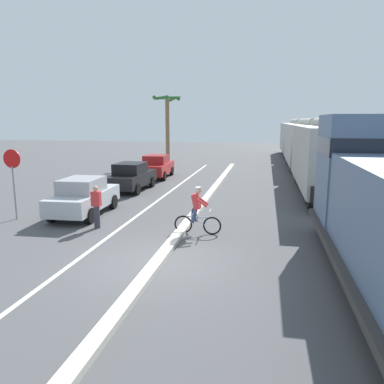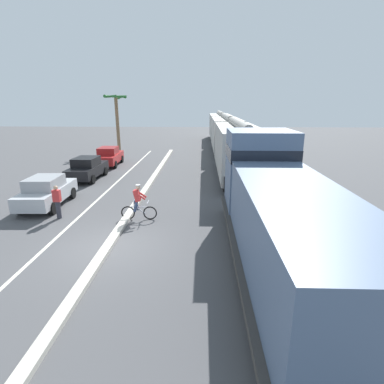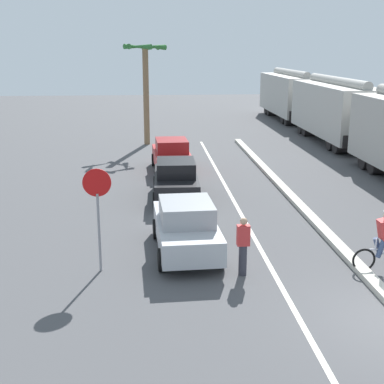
% 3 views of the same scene
% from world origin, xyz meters
% --- Properties ---
extents(median_curb, '(0.36, 36.00, 0.16)m').
position_xyz_m(median_curb, '(0.00, 6.00, 0.08)').
color(median_curb, beige).
rests_on(median_curb, ground).
extents(lane_stripe, '(0.14, 36.00, 0.01)m').
position_xyz_m(lane_stripe, '(-2.40, 6.00, 0.00)').
color(lane_stripe, silver).
rests_on(lane_stripe, ground).
extents(hopper_car_middle, '(2.90, 10.60, 4.18)m').
position_xyz_m(hopper_car_middle, '(6.12, 23.12, 2.08)').
color(hopper_car_middle, '#B7B4AD').
rests_on(hopper_car_middle, ground).
extents(hopper_car_trailing, '(2.90, 10.60, 4.18)m').
position_xyz_m(hopper_car_trailing, '(6.12, 34.72, 2.08)').
color(hopper_car_trailing, '#B5B2AB').
rests_on(hopper_car_trailing, ground).
extents(parked_car_silver, '(1.98, 4.27, 1.62)m').
position_xyz_m(parked_car_silver, '(-4.68, 4.65, 0.82)').
color(parked_car_silver, '#B7BABF').
rests_on(parked_car_silver, ground).
extents(parked_car_black, '(1.90, 4.23, 1.62)m').
position_xyz_m(parked_car_black, '(-4.70, 10.54, 0.82)').
color(parked_car_black, black).
rests_on(parked_car_black, ground).
extents(parked_car_red, '(1.98, 4.27, 1.62)m').
position_xyz_m(parked_car_red, '(-4.66, 15.60, 0.82)').
color(parked_car_red, red).
rests_on(parked_car_red, ground).
extents(cyclist, '(1.71, 0.48, 1.71)m').
position_xyz_m(cyclist, '(0.59, 2.88, 0.82)').
color(cyclist, black).
rests_on(cyclist, ground).
extents(stop_sign, '(0.76, 0.08, 2.88)m').
position_xyz_m(stop_sign, '(-7.12, 3.48, 2.02)').
color(stop_sign, gray).
rests_on(stop_sign, ground).
extents(palm_tree_near, '(2.74, 2.77, 6.29)m').
position_xyz_m(palm_tree_near, '(-5.90, 23.44, 4.76)').
color(palm_tree_near, '#846647').
rests_on(palm_tree_near, ground).
extents(pedestrian_by_cars, '(0.34, 0.22, 1.62)m').
position_xyz_m(pedestrian_by_cars, '(-3.27, 2.90, 0.85)').
color(pedestrian_by_cars, '#33333D').
rests_on(pedestrian_by_cars, ground).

